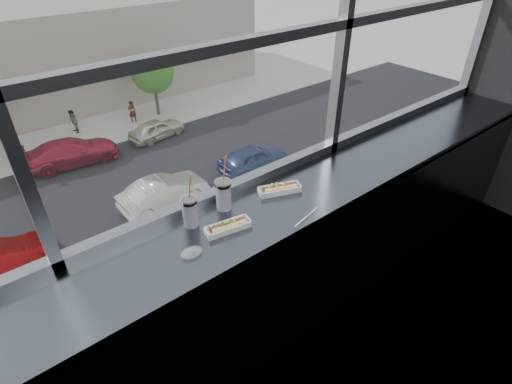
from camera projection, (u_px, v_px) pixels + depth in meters
wall_back_lower at (226, 259)px, 2.83m from camera, size 6.00×0.00×6.00m
counter at (249, 220)px, 2.36m from camera, size 6.00×0.55×0.06m
counter_fascia at (275, 306)px, 2.49m from camera, size 6.00×0.04×1.04m
hotdog_tray_left at (228, 226)px, 2.22m from camera, size 0.27×0.13×0.06m
hotdog_tray_right at (280, 188)px, 2.54m from camera, size 0.29×0.18×0.07m
soda_cup_left at (190, 210)px, 2.22m from camera, size 0.09×0.09×0.35m
soda_cup_right at (223, 193)px, 2.35m from camera, size 0.10×0.10×0.36m
loose_straw at (306, 217)px, 2.33m from camera, size 0.23×0.05×0.01m
wrapper at (191, 252)px, 2.07m from camera, size 0.11×0.08×0.03m
street_asphalt at (27, 214)px, 22.20m from camera, size 80.00×10.00×0.06m
car_near_d at (163, 188)px, 22.31m from camera, size 2.97×6.77×2.23m
car_far_c at (156, 126)px, 29.44m from camera, size 3.16×6.03×1.92m
car_near_e at (253, 154)px, 25.66m from camera, size 2.83×6.49×2.14m
car_far_b at (71, 148)px, 26.15m from camera, size 3.66×7.17×2.29m
pedestrian_d at (132, 110)px, 31.79m from camera, size 0.94×0.70×2.11m
pedestrian_c at (72, 120)px, 30.12m from camera, size 0.72×0.96×2.16m
tree_right at (153, 73)px, 31.69m from camera, size 3.37×3.37×5.26m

